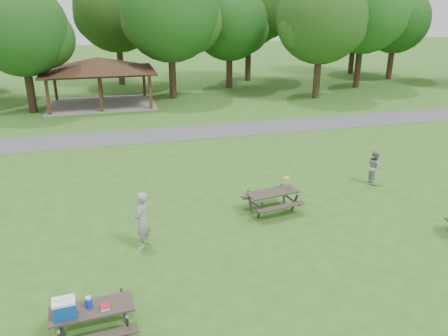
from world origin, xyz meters
TOP-DOWN VIEW (x-y plane):
  - ground at (0.00, 0.00)m, footprint 160.00×160.00m
  - asphalt_path at (0.00, 14.00)m, footprint 120.00×3.20m
  - pavilion at (-4.00, 24.00)m, footprint 8.60×7.01m
  - tree_row_d at (-8.92, 22.53)m, footprint 6.93×6.60m
  - tree_row_e at (2.10, 25.03)m, footprint 8.40×8.00m
  - tree_row_f at (8.09, 28.53)m, footprint 7.35×7.00m
  - tree_row_g at (14.09, 22.03)m, footprint 7.77×7.40m
  - tree_row_h at (20.10, 25.53)m, footprint 8.61×8.20m
  - tree_row_i at (26.08, 29.03)m, footprint 7.14×6.80m
  - tree_deep_b at (-1.90, 33.03)m, footprint 8.40×8.00m
  - tree_deep_c at (11.10, 32.03)m, footprint 8.82×8.40m
  - tree_deep_d at (24.10, 33.53)m, footprint 8.40×8.00m
  - picnic_table_near at (-4.42, -3.29)m, footprint 2.10×1.74m
  - picnic_table_middle at (2.48, 2.15)m, footprint 2.23×1.91m
  - frisbee_in_flight at (3.13, 2.35)m, footprint 0.36×0.36m
  - frisbee_thrower at (-2.68, 0.74)m, footprint 0.73×0.86m
  - frisbee_catcher at (7.99, 3.70)m, footprint 0.72×0.85m

SIDE VIEW (x-z plane):
  - ground at x=0.00m, z-range 0.00..0.00m
  - asphalt_path at x=0.00m, z-range 0.00..0.02m
  - picnic_table_middle at x=2.48m, z-range 0.21..1.07m
  - frisbee_catcher at x=7.99m, z-range 0.00..1.57m
  - picnic_table_near at x=-4.42m, z-range 0.10..1.48m
  - frisbee_thrower at x=-2.68m, z-range 0.00..1.99m
  - frisbee_in_flight at x=3.13m, z-range 1.27..1.30m
  - pavilion at x=-4.00m, z-range 1.18..4.94m
  - tree_row_d at x=-8.92m, z-range 1.13..10.41m
  - tree_row_f at x=8.09m, z-range 1.06..10.62m
  - tree_row_i at x=26.08m, z-range 1.15..10.67m
  - tree_row_g at x=14.09m, z-range 1.20..11.46m
  - tree_row_e at x=2.10m, z-range 1.27..12.29m
  - tree_deep_b at x=-1.90m, z-range 1.32..12.45m
  - tree_row_h at x=20.10m, z-range 1.34..12.71m
  - tree_deep_d at x=24.10m, z-range 1.39..12.66m
  - tree_deep_c at x=11.10m, z-range 1.49..13.39m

